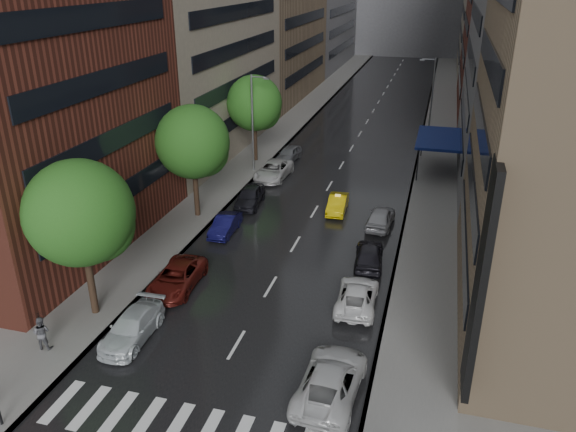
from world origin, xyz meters
name	(u,v)px	position (x,y,z in m)	size (l,w,h in m)	color
ground	(206,397)	(0.00, 0.00, 0.00)	(220.00, 220.00, 0.00)	gray
road	(365,125)	(0.00, 50.00, 0.01)	(14.00, 140.00, 0.01)	black
sidewalk_left	(295,120)	(-9.00, 50.00, 0.07)	(4.00, 140.00, 0.15)	gray
sidewalk_right	(440,130)	(9.00, 50.00, 0.07)	(4.00, 140.00, 0.15)	gray
crosswalk	(192,430)	(0.20, -2.00, 0.01)	(13.15, 2.80, 0.01)	silver
tree_near	(80,213)	(-8.60, 4.58, 6.18)	(5.67, 5.67, 9.03)	#382619
tree_mid	(193,142)	(-8.60, 18.66, 6.03)	(5.53, 5.53, 8.81)	#382619
tree_far	(254,103)	(-8.60, 33.01, 5.88)	(5.39, 5.39, 8.59)	#382619
taxi	(338,204)	(1.76, 22.53, 0.66)	(1.39, 3.99, 1.31)	yellow
parked_cars_left	(237,211)	(-5.40, 18.96, 0.74)	(2.73, 35.50, 1.59)	silver
parked_cars_right	(358,292)	(5.40, 9.57, 0.75)	(2.87, 24.03, 1.57)	silver
ped_black_umbrella	(40,328)	(-9.24, 1.00, 1.38)	(1.00, 0.98, 2.09)	#57575D
street_lamp_left	(253,121)	(-7.72, 30.00, 4.89)	(1.74, 0.22, 9.00)	gray
street_lamp_right	(431,98)	(7.72, 45.00, 4.89)	(1.74, 0.22, 9.00)	gray
awning	(439,139)	(8.98, 35.00, 3.13)	(4.00, 8.00, 3.12)	navy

